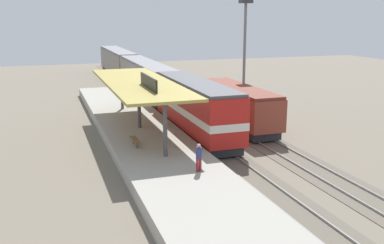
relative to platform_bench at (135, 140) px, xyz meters
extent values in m
plane|color=#706656|center=(8.00, 5.01, -1.34)|extent=(120.00, 120.00, 0.00)
cube|color=#5F5649|center=(6.00, 5.01, -1.32)|extent=(3.20, 110.00, 0.04)
cube|color=gray|center=(5.28, 5.01, -1.26)|extent=(0.10, 110.00, 0.16)
cube|color=gray|center=(6.72, 5.01, -1.26)|extent=(0.10, 110.00, 0.16)
cube|color=#5F5649|center=(10.60, 5.01, -1.32)|extent=(3.20, 110.00, 0.04)
cube|color=gray|center=(9.88, 5.01, -1.26)|extent=(0.10, 110.00, 0.16)
cube|color=gray|center=(11.32, 5.01, -1.26)|extent=(0.10, 110.00, 0.16)
cube|color=#9E998E|center=(1.40, 5.01, -0.89)|extent=(6.00, 44.00, 0.90)
cylinder|color=#47474C|center=(1.40, -2.99, 1.36)|extent=(0.28, 0.28, 3.60)
cylinder|color=#47474C|center=(1.40, 5.01, 1.36)|extent=(0.28, 0.28, 3.60)
cylinder|color=#47474C|center=(1.40, 13.01, 1.36)|extent=(0.28, 0.28, 3.60)
cube|color=#A38E3D|center=(1.40, 5.01, 3.26)|extent=(5.20, 18.00, 0.20)
cube|color=black|center=(1.40, 1.41, 3.81)|extent=(0.12, 4.80, 0.90)
cylinder|color=#333338|center=(0.00, -0.65, -0.23)|extent=(0.07, 0.07, 0.42)
cylinder|color=#333338|center=(0.00, 0.65, -0.23)|extent=(0.07, 0.07, 0.42)
cube|color=brown|center=(0.00, 0.00, 0.02)|extent=(0.44, 1.70, 0.08)
cube|color=#28282D|center=(6.00, 4.35, -0.83)|extent=(2.60, 13.60, 0.70)
cube|color=red|center=(6.00, 4.35, 1.27)|extent=(2.90, 14.40, 3.50)
cube|color=#4C4C51|center=(6.00, 4.35, 3.14)|extent=(2.78, 14.11, 0.24)
cube|color=silver|center=(6.00, 4.35, 1.00)|extent=(2.93, 14.43, 0.56)
cube|color=#28282D|center=(6.00, 22.35, -0.83)|extent=(2.60, 19.20, 0.70)
cube|color=slate|center=(6.00, 22.35, 1.17)|extent=(2.90, 20.00, 3.30)
cube|color=slate|center=(6.00, 22.35, 2.94)|extent=(2.78, 19.60, 0.24)
cube|color=#28282D|center=(6.00, 43.15, -0.83)|extent=(2.60, 19.20, 0.70)
cube|color=slate|center=(6.00, 43.15, 1.17)|extent=(2.90, 20.00, 3.30)
cube|color=slate|center=(6.00, 43.15, 2.94)|extent=(2.78, 19.60, 0.24)
cube|color=#28282D|center=(10.60, 5.87, -0.83)|extent=(2.50, 11.20, 0.70)
cube|color=brown|center=(10.60, 5.87, 0.82)|extent=(2.80, 12.00, 2.60)
cube|color=maroon|center=(10.60, 5.87, 2.24)|extent=(2.69, 11.76, 0.24)
cylinder|color=slate|center=(13.80, 11.65, 4.16)|extent=(0.28, 0.28, 11.00)
cube|color=#333338|center=(13.80, 11.65, 10.01)|extent=(1.10, 1.10, 0.70)
cylinder|color=maroon|center=(2.38, -6.44, -0.02)|extent=(0.16, 0.16, 0.84)
cylinder|color=maroon|center=(2.56, -6.44, -0.02)|extent=(0.16, 0.16, 0.84)
cylinder|color=navy|center=(2.47, -6.44, 0.72)|extent=(0.34, 0.34, 0.64)
sphere|color=tan|center=(2.47, -6.44, 1.15)|extent=(0.23, 0.23, 0.23)
camera|label=1|loc=(-5.80, -29.69, 8.51)|focal=41.54mm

